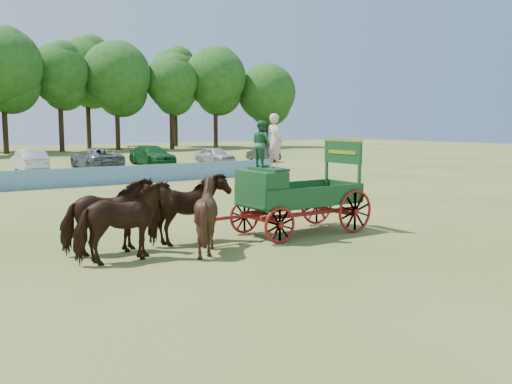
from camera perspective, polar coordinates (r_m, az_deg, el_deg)
name	(u,v)px	position (r m, az deg, el deg)	size (l,w,h in m)	color
ground	(295,238)	(17.69, 3.93, -4.56)	(160.00, 160.00, 0.00)	olive
horse_lead_left	(123,222)	(14.74, -13.12, -2.98)	(1.11, 2.44, 2.06)	#321B0E
horse_lead_right	(108,217)	(15.76, -14.55, -2.39)	(1.11, 2.44, 2.06)	#321B0E
horse_wheel_left	(207,214)	(15.74, -4.93, -2.19)	(1.66, 1.87, 2.06)	#321B0E
horse_wheel_right	(188,209)	(16.70, -6.77, -1.70)	(1.11, 2.44, 2.06)	#321B0E
farm_dray	(281,185)	(17.73, 2.56, 0.74)	(6.00, 2.00, 3.79)	#A2101C
sponsor_banner	(82,177)	(33.24, -16.97, 1.45)	(26.00, 0.08, 1.05)	#1F64A9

